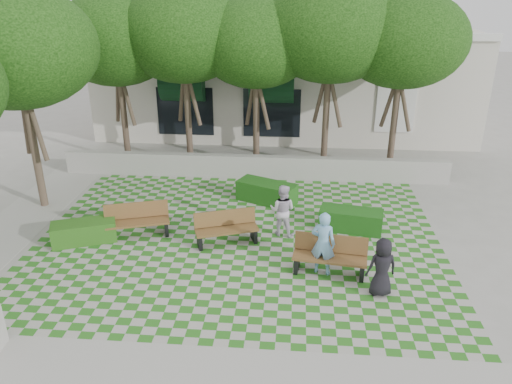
# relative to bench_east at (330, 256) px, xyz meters

# --- Properties ---
(ground) EXTENTS (90.00, 90.00, 0.00)m
(ground) POSITION_rel_bench_east_xyz_m (-2.63, 0.52, -0.49)
(ground) COLOR gray
(ground) RESTS_ON ground
(lawn) EXTENTS (12.00, 12.00, 0.00)m
(lawn) POSITION_rel_bench_east_xyz_m (-2.63, 1.52, -0.48)
(lawn) COLOR #2B721E
(lawn) RESTS_ON ground
(sidewalk_south) EXTENTS (16.00, 2.00, 0.01)m
(sidewalk_south) POSITION_rel_bench_east_xyz_m (-2.63, -4.18, -0.48)
(sidewalk_south) COLOR #9E9B93
(sidewalk_south) RESTS_ON ground
(sidewalk_west) EXTENTS (2.00, 12.00, 0.01)m
(sidewalk_west) POSITION_rel_bench_east_xyz_m (-9.83, 1.52, -0.48)
(sidewalk_west) COLOR #9E9B93
(sidewalk_west) RESTS_ON ground
(retaining_wall) EXTENTS (15.00, 0.36, 0.90)m
(retaining_wall) POSITION_rel_bench_east_xyz_m (-2.63, 6.72, -0.04)
(retaining_wall) COLOR #9E9B93
(retaining_wall) RESTS_ON ground
(bench_east) EXTENTS (2.00, 0.89, 1.02)m
(bench_east) POSITION_rel_bench_east_xyz_m (0.00, 0.00, 0.00)
(bench_east) COLOR brown
(bench_east) RESTS_ON ground
(bench_mid) EXTENTS (1.94, 1.19, 0.97)m
(bench_mid) POSITION_rel_bench_east_xyz_m (-2.96, 1.39, -0.02)
(bench_mid) COLOR brown
(bench_mid) RESTS_ON ground
(bench_west) EXTENTS (2.02, 1.18, 1.01)m
(bench_west) POSITION_rel_bench_east_xyz_m (-5.72, 1.62, -0.00)
(bench_west) COLOR brown
(bench_west) RESTS_ON ground
(hedge_east) EXTENTS (2.03, 1.12, 0.67)m
(hedge_east) POSITION_rel_bench_east_xyz_m (0.79, 2.54, -0.15)
(hedge_east) COLOR #164813
(hedge_east) RESTS_ON ground
(hedge_midright) EXTENTS (2.22, 1.60, 0.72)m
(hedge_midright) POSITION_rel_bench_east_xyz_m (-1.95, 4.44, -0.13)
(hedge_midright) COLOR #184A13
(hedge_midright) RESTS_ON ground
(hedge_west) EXTENTS (1.97, 1.36, 0.64)m
(hedge_west) POSITION_rel_bench_east_xyz_m (-7.19, 1.11, -0.17)
(hedge_west) COLOR #235216
(hedge_west) RESTS_ON ground
(person_blue) EXTENTS (0.74, 0.59, 1.78)m
(person_blue) POSITION_rel_bench_east_xyz_m (-0.20, -0.03, 0.40)
(person_blue) COLOR #7AB3DE
(person_blue) RESTS_ON ground
(person_dark) EXTENTS (0.84, 0.65, 1.53)m
(person_dark) POSITION_rel_bench_east_xyz_m (1.20, -0.89, 0.27)
(person_dark) COLOR black
(person_dark) RESTS_ON ground
(person_white) EXTENTS (0.91, 0.77, 1.63)m
(person_white) POSITION_rel_bench_east_xyz_m (-1.33, 2.05, 0.32)
(person_white) COLOR silver
(person_white) RESTS_ON ground
(tree_row) EXTENTS (17.70, 13.40, 7.41)m
(tree_row) POSITION_rel_bench_east_xyz_m (-4.49, 6.47, 4.69)
(tree_row) COLOR #47382B
(tree_row) RESTS_ON ground
(building) EXTENTS (18.00, 8.92, 5.15)m
(building) POSITION_rel_bench_east_xyz_m (-1.70, 14.60, 2.03)
(building) COLOR beige
(building) RESTS_ON ground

